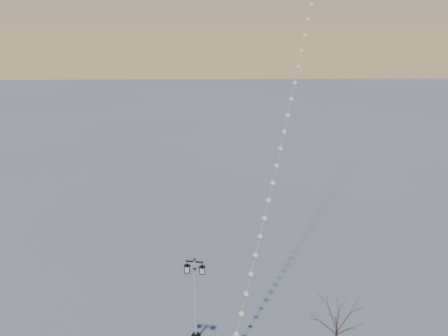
{
  "coord_description": "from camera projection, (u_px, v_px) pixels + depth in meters",
  "views": [
    {
      "loc": [
        -1.79,
        -22.89,
        19.37
      ],
      "look_at": [
        -0.88,
        6.5,
        10.43
      ],
      "focal_mm": 38.49,
      "sensor_mm": 36.0,
      "label": 1
    }
  ],
  "objects": [
    {
      "name": "bare_tree",
      "position": [
        337.0,
        321.0,
        28.05
      ],
      "size": [
        2.29,
        2.29,
        3.8
      ],
      "rotation": [
        0.0,
        0.0,
        0.15
      ],
      "color": "#4B3C2E",
      "rests_on": "ground"
    },
    {
      "name": "street_lamp",
      "position": [
        195.0,
        295.0,
        29.79
      ],
      "size": [
        1.42,
        0.68,
        5.66
      ],
      "rotation": [
        0.0,
        0.0,
        -0.2
      ],
      "color": "black",
      "rests_on": "ground"
    }
  ]
}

